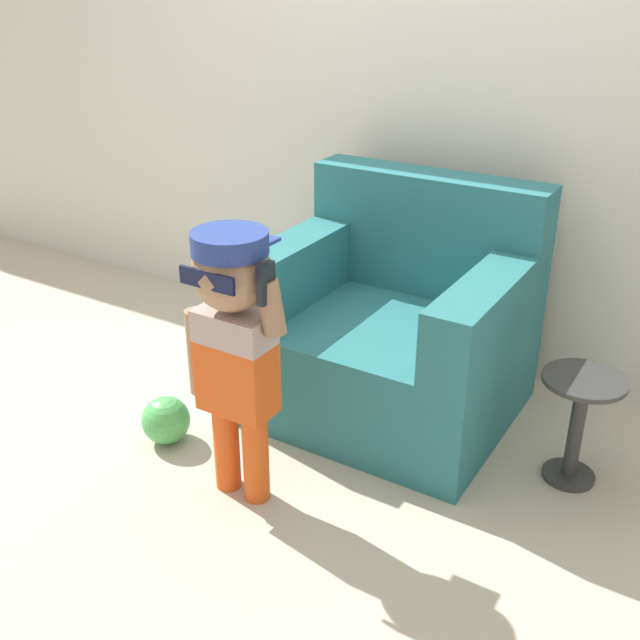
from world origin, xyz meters
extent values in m
plane|color=#BCB29E|center=(0.00, 0.00, 0.00)|extent=(10.00, 10.00, 0.00)
cube|color=silver|center=(0.00, 0.62, 1.30)|extent=(10.00, 0.05, 2.60)
cube|color=#286B70|center=(0.22, 0.01, 0.22)|extent=(1.02, 0.90, 0.43)
cube|color=#286B70|center=(0.22, 0.35, 0.69)|extent=(1.02, 0.20, 0.52)
cube|color=#286B70|center=(-0.20, -0.10, 0.57)|extent=(0.19, 0.70, 0.27)
cube|color=#286B70|center=(0.64, -0.10, 0.57)|extent=(0.19, 0.70, 0.27)
cylinder|color=#E05119|center=(-0.02, -0.77, 0.18)|extent=(0.09, 0.09, 0.35)
cylinder|color=#E05119|center=(0.11, -0.77, 0.18)|extent=(0.09, 0.09, 0.35)
cube|color=#E05119|center=(0.05, -0.77, 0.48)|extent=(0.26, 0.15, 0.26)
cube|color=#B29993|center=(0.05, -0.77, 0.66)|extent=(0.26, 0.15, 0.11)
sphere|color=#997051|center=(0.05, -0.77, 0.86)|extent=(0.26, 0.26, 0.26)
cylinder|color=navy|center=(0.05, -0.77, 0.95)|extent=(0.25, 0.25, 0.07)
cube|color=navy|center=(0.05, -0.66, 0.93)|extent=(0.15, 0.12, 0.01)
cube|color=#0F1433|center=(0.05, -0.89, 0.87)|extent=(0.21, 0.01, 0.06)
cylinder|color=#997051|center=(-0.12, -0.77, 0.53)|extent=(0.07, 0.07, 0.31)
cylinder|color=#997051|center=(0.20, -0.77, 0.77)|extent=(0.10, 0.07, 0.19)
cube|color=black|center=(0.19, -0.79, 0.86)|extent=(0.02, 0.07, 0.13)
cylinder|color=#333333|center=(1.03, -0.07, 0.01)|extent=(0.19, 0.19, 0.02)
cylinder|color=#333333|center=(1.03, -0.07, 0.20)|extent=(0.05, 0.05, 0.41)
cylinder|color=#333333|center=(1.03, -0.07, 0.42)|extent=(0.29, 0.29, 0.02)
sphere|color=#4CB256|center=(-0.40, -0.68, 0.10)|extent=(0.19, 0.19, 0.19)
camera|label=1|loc=(1.43, -2.49, 1.73)|focal=42.00mm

